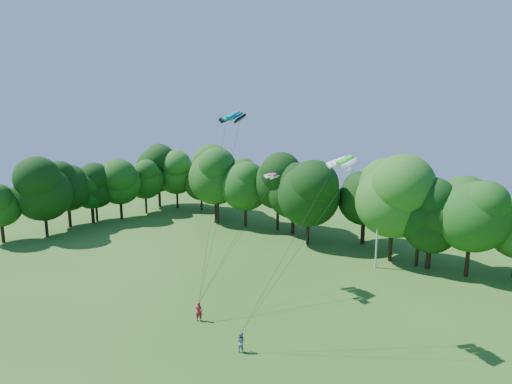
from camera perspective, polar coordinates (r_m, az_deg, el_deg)
The scene contains 9 objects.
utility_pole at distance 48.50m, azimuth 16.91°, elevation -5.76°, with size 1.48×0.73×7.96m.
kite_flyer_left at distance 36.06m, azimuth -8.17°, elevation -16.54°, with size 0.63×0.41×1.71m, color #AC1631.
kite_flyer_right at distance 31.68m, azimuth -2.19°, elevation -20.60°, with size 0.77×0.60×1.57m, color #8A98C0.
kite_teal at distance 40.60m, azimuth -3.34°, elevation 10.97°, with size 3.34×1.99×0.78m.
kite_green at distance 30.07m, azimuth 12.55°, elevation 4.50°, with size 3.09×2.29×0.63m.
kite_pink at distance 38.19m, azimuth 2.24°, elevation 2.51°, with size 1.73×1.19×0.25m.
tree_back_west at distance 68.64m, azimuth -5.83°, elevation 3.50°, with size 10.13×10.13×14.74m.
tree_back_center at distance 50.07m, azimuth 22.42°, elevation -2.22°, with size 7.67×7.67×11.16m.
tree_flank_west at distance 72.42m, azimuth -22.50°, elevation 0.21°, with size 6.11×6.11×8.89m.
Camera 1 is at (20.53, -12.93, 16.90)m, focal length 28.00 mm.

